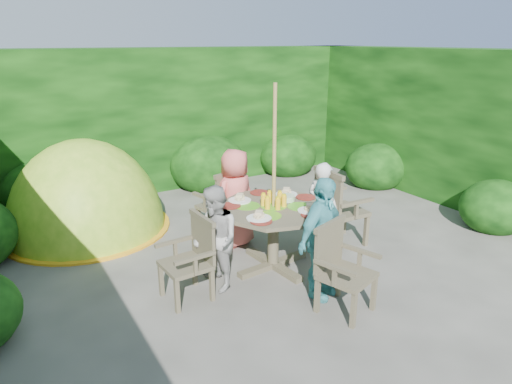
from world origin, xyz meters
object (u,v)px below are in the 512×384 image
garden_chair_back (224,203)px  child_left (216,239)px  garden_chair_right (337,206)px  child_front (321,239)px  garden_chair_left (192,257)px  parasol_pole (274,181)px  garden_chair_front (341,267)px  child_right (322,207)px  dome_tent (89,230)px  child_back (235,198)px  patio_table (274,216)px

garden_chair_back → child_left: child_left is taller
garden_chair_right → child_front: (-1.01, -0.91, 0.12)m
garden_chair_left → child_front: (1.18, -0.69, 0.20)m
child_left → parasol_pole: bearing=98.8°
garden_chair_front → child_right: 1.38m
parasol_pole → garden_chair_front: parasol_pole is taller
parasol_pole → garden_chair_front: (0.09, -1.10, -0.63)m
parasol_pole → garden_chair_right: (1.08, 0.12, -0.56)m
parasol_pole → dome_tent: size_ratio=0.83×
child_back → garden_chair_right: bearing=134.1°
dome_tent → parasol_pole: bearing=-40.1°
garden_chair_left → child_back: bearing=128.2°
child_right → dome_tent: bearing=30.6°
parasol_pole → child_front: 0.91m
parasol_pole → child_back: parasol_pole is taller
garden_chair_right → child_back: (-1.16, 0.68, 0.12)m
garden_chair_left → child_right: child_right is taller
parasol_pole → child_front: size_ratio=1.65×
garden_chair_right → child_front: 1.37m
garden_chair_back → parasol_pole: bearing=81.6°
garden_chair_right → child_left: 1.89m
garden_chair_right → child_front: child_front is taller
child_left → child_back: size_ratio=0.89×
parasol_pole → dome_tent: 3.09m
garden_chair_front → child_front: size_ratio=0.67×
garden_chair_front → child_front: bearing=74.2°
garden_chair_back → garden_chair_left: bearing=36.8°
patio_table → parasol_pole: 0.43m
patio_table → garden_chair_front: 1.12m
dome_tent → child_back: bearing=-29.7°
patio_table → garden_chair_front: size_ratio=1.67×
patio_table → child_right: bearing=5.5°
child_back → child_front: (0.15, -1.59, 0.01)m
garden_chair_back → child_left: size_ratio=0.81×
child_right → child_back: child_back is taller
child_right → child_back: size_ratio=0.90×
garden_chair_back → child_back: 0.33m
dome_tent → garden_chair_left: bearing=-62.4°
garden_chair_front → child_right: child_right is taller
patio_table → garden_chair_back: garden_chair_back is taller
parasol_pole → child_left: (-0.80, -0.08, -0.51)m
child_left → dome_tent: 2.64m
garden_chair_right → parasol_pole: bearing=99.1°
garden_chair_right → garden_chair_front: garden_chair_right is taller
garden_chair_left → child_right: 1.91m
patio_table → child_left: 0.81m
dome_tent → child_front: bearing=-46.5°
child_front → child_right: bearing=30.3°
garden_chair_right → garden_chair_front: 1.57m
garden_chair_front → dome_tent: bearing=99.2°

